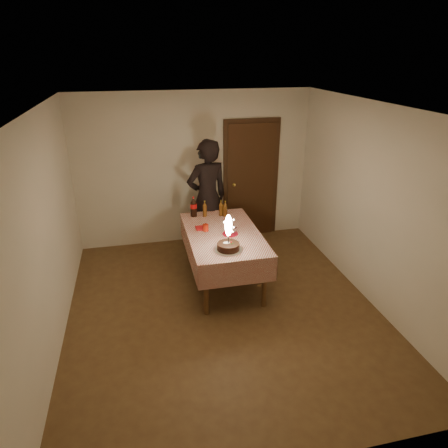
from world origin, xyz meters
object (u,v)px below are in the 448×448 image
Objects in this scene: clear_cup at (235,230)px; amber_bottle_right at (225,209)px; dining_table at (223,239)px; amber_bottle_left at (205,209)px; photographer at (207,198)px; birthday_cake at (228,242)px; red_plate at (230,234)px; amber_bottle_mid at (221,208)px; cola_bottle at (194,207)px; red_cup at (206,228)px.

clear_cup is 0.66m from amber_bottle_right.
amber_bottle_right is at bearing 74.54° from dining_table.
photographer is at bearing 73.45° from amber_bottle_left.
red_plate is (0.14, 0.46, -0.11)m from birthday_cake.
birthday_cake is at bearing -85.56° from amber_bottle_left.
dining_table is at bearing -99.69° from amber_bottle_mid.
dining_table is 0.81m from cola_bottle.
birthday_cake is 0.25× the size of photographer.
photographer reaches higher than amber_bottle_right.
clear_cup is at bearing -91.13° from amber_bottle_right.
red_cup is 0.39× the size of amber_bottle_right.
amber_bottle_mid reaches higher than clear_cup.
clear_cup is 0.05× the size of photographer.
birthday_cake reaches higher than clear_cup.
photographer reaches higher than red_cup.
birthday_cake reaches higher than dining_table.
birthday_cake is 1.14m from amber_bottle_right.
birthday_cake is 0.67m from red_cup.
amber_bottle_right is at bearing 88.87° from clear_cup.
red_cup is at bearing 155.44° from clear_cup.
amber_bottle_left is 1.00× the size of amber_bottle_right.
red_cup is 0.31× the size of cola_bottle.
dining_table is 1.06m from photographer.
birthday_cake reaches higher than amber_bottle_right.
cola_bottle reaches higher than red_cup.
photographer is at bearing 96.30° from red_plate.
red_plate is at bearing -173.73° from clear_cup.
red_cup is 0.62m from amber_bottle_mid.
dining_table is 0.71m from amber_bottle_left.
amber_bottle_mid is (0.02, 0.70, 0.11)m from red_plate.
photographer reaches higher than amber_bottle_left.
cola_bottle reaches higher than amber_bottle_right.
cola_bottle is 1.25× the size of amber_bottle_right.
red_plate is at bearing -72.56° from amber_bottle_left.
amber_bottle_right is at bearing -12.32° from amber_bottle_left.
red_cup is at bearing 105.62° from birthday_cake.
red_plate is at bearing -62.70° from cola_bottle.
red_plate reaches higher than dining_table.
dining_table is at bearing -65.92° from cola_bottle.
birthday_cake is at bearing -97.79° from amber_bottle_mid.
amber_bottle_right is at bearing -33.96° from amber_bottle_mid.
clear_cup is at bearing 66.73° from birthday_cake.
amber_bottle_left and amber_bottle_right have the same top height.
red_plate is at bearing -29.91° from red_cup.
amber_bottle_right and amber_bottle_mid have the same top height.
cola_bottle is 1.25× the size of amber_bottle_left.
cola_bottle is at bearing 117.30° from red_plate.
red_cup is at bearing -99.13° from amber_bottle_left.
red_plate is at bearing -96.81° from amber_bottle_right.
amber_bottle_left is 0.13× the size of photographer.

